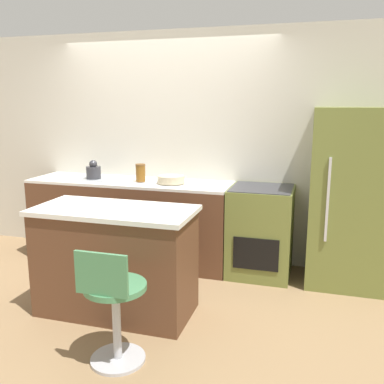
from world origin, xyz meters
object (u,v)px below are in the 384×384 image
object	(u,v)px
refrigerator	(349,199)
stool_chair	(114,307)
oven_range	(260,231)
mixing_bowl	(171,179)
kettle	(94,171)

from	to	relation	value
refrigerator	stool_chair	bearing A→B (deg)	-129.98
oven_range	refrigerator	world-z (taller)	refrigerator
refrigerator	stool_chair	world-z (taller)	refrigerator
refrigerator	mixing_bowl	distance (m)	1.84
kettle	refrigerator	bearing A→B (deg)	0.70
refrigerator	stool_chair	distance (m)	2.54
refrigerator	mixing_bowl	bearing A→B (deg)	-178.93
oven_range	kettle	distance (m)	2.01
refrigerator	kettle	world-z (taller)	refrigerator
oven_range	kettle	world-z (taller)	kettle
oven_range	refrigerator	distance (m)	0.95
oven_range	kettle	xyz separation A→B (m)	(-1.93, -0.03, 0.56)
oven_range	stool_chair	size ratio (longest dim) A/B	1.08
stool_chair	oven_range	bearing A→B (deg)	68.52
oven_range	stool_chair	world-z (taller)	oven_range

